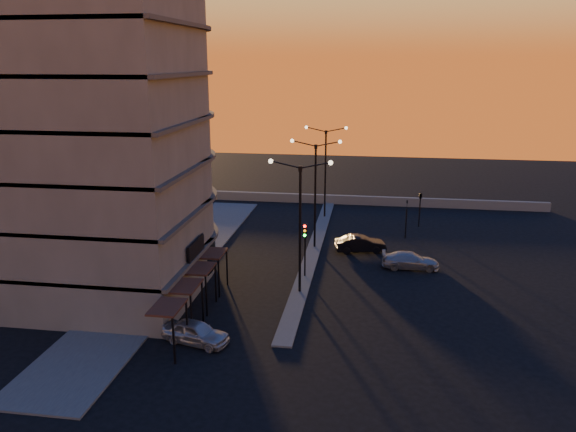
# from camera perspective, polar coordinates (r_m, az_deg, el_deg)

# --- Properties ---
(ground) EXTENTS (120.00, 120.00, 0.00)m
(ground) POSITION_cam_1_polar(r_m,az_deg,el_deg) (40.02, 1.19, -7.79)
(ground) COLOR black
(ground) RESTS_ON ground
(sidewalk_west) EXTENTS (5.00, 40.00, 0.12)m
(sidewalk_west) POSITION_cam_1_polar(r_m,az_deg,el_deg) (46.00, -11.27, -4.85)
(sidewalk_west) COLOR #4E4E4C
(sidewalk_west) RESTS_ON ground
(median) EXTENTS (1.20, 36.00, 0.12)m
(median) POSITION_cam_1_polar(r_m,az_deg,el_deg) (49.28, 2.71, -3.17)
(median) COLOR #4E4E4C
(median) RESTS_ON ground
(parapet) EXTENTS (44.00, 0.50, 1.00)m
(parapet) POSITION_cam_1_polar(r_m,az_deg,el_deg) (64.36, 5.98, 1.65)
(parapet) COLOR slate
(parapet) RESTS_ON ground
(building) EXTENTS (14.35, 17.08, 25.00)m
(building) POSITION_cam_1_polar(r_m,az_deg,el_deg) (41.18, -18.67, 9.25)
(building) COLOR #605C55
(building) RESTS_ON ground
(streetlamp_near) EXTENTS (4.32, 0.32, 9.51)m
(streetlamp_near) POSITION_cam_1_polar(r_m,az_deg,el_deg) (38.15, 1.24, -0.05)
(streetlamp_near) COLOR black
(streetlamp_near) RESTS_ON ground
(streetlamp_mid) EXTENTS (4.32, 0.32, 9.51)m
(streetlamp_mid) POSITION_cam_1_polar(r_m,az_deg,el_deg) (47.80, 2.79, 3.13)
(streetlamp_mid) COLOR black
(streetlamp_mid) RESTS_ON ground
(streetlamp_far) EXTENTS (4.32, 0.32, 9.51)m
(streetlamp_far) POSITION_cam_1_polar(r_m,az_deg,el_deg) (57.57, 3.83, 5.23)
(streetlamp_far) COLOR black
(streetlamp_far) RESTS_ON ground
(traffic_light_main) EXTENTS (0.28, 0.44, 4.25)m
(traffic_light_main) POSITION_cam_1_polar(r_m,az_deg,el_deg) (41.66, 1.73, -2.59)
(traffic_light_main) COLOR black
(traffic_light_main) RESTS_ON ground
(signal_east_a) EXTENTS (0.13, 0.16, 3.60)m
(signal_east_a) POSITION_cam_1_polar(r_m,az_deg,el_deg) (52.44, 11.93, -0.20)
(signal_east_a) COLOR black
(signal_east_a) RESTS_ON ground
(signal_east_b) EXTENTS (0.42, 1.99, 3.60)m
(signal_east_b) POSITION_cam_1_polar(r_m,az_deg,el_deg) (56.13, 13.31, 1.98)
(signal_east_b) COLOR black
(signal_east_b) RESTS_ON ground
(car_hatchback) EXTENTS (4.26, 2.55, 1.36)m
(car_hatchback) POSITION_cam_1_polar(r_m,az_deg,el_deg) (33.52, -9.36, -11.58)
(car_hatchback) COLOR #ADB1B5
(car_hatchback) RESTS_ON ground
(car_sedan) EXTENTS (4.54, 2.42, 1.42)m
(car_sedan) POSITION_cam_1_polar(r_m,az_deg,el_deg) (48.39, 7.38, -2.83)
(car_sedan) COLOR black
(car_sedan) RESTS_ON ground
(car_wagon) EXTENTS (4.50, 1.93, 1.29)m
(car_wagon) POSITION_cam_1_polar(r_m,az_deg,el_deg) (45.33, 12.33, -4.43)
(car_wagon) COLOR #9CA0A3
(car_wagon) RESTS_ON ground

